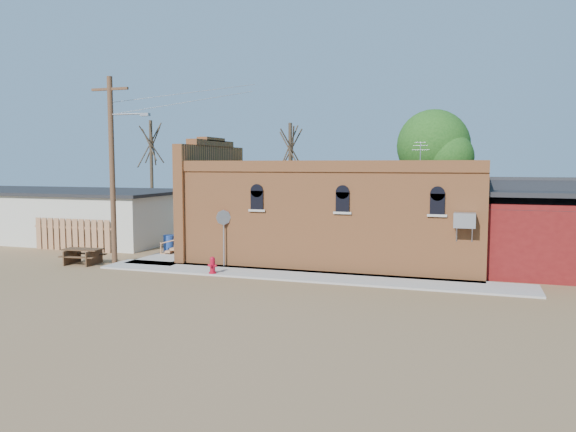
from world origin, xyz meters
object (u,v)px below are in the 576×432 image
(stop_sign, at_px, (224,223))
(trash_barrel, at_px, (169,243))
(fire_hydrant, at_px, (212,265))
(utility_pole, at_px, (113,165))
(brick_bar, at_px, (332,214))
(picnic_table, at_px, (83,254))

(stop_sign, bearing_deg, trash_barrel, 127.38)
(fire_hydrant, height_order, stop_sign, stop_sign)
(utility_pole, height_order, trash_barrel, utility_pole)
(brick_bar, bearing_deg, picnic_table, -155.86)
(utility_pole, height_order, stop_sign, utility_pole)
(trash_barrel, xyz_separation_m, picnic_table, (-2.20, -4.33, -0.04))
(picnic_table, bearing_deg, stop_sign, 5.39)
(brick_bar, height_order, utility_pole, utility_pole)
(brick_bar, xyz_separation_m, trash_barrel, (-8.94, -0.66, -1.81))
(stop_sign, xyz_separation_m, trash_barrel, (-4.69, 3.03, -1.58))
(fire_hydrant, bearing_deg, trash_barrel, 143.96)
(trash_barrel, bearing_deg, utility_pole, -103.09)
(stop_sign, bearing_deg, brick_bar, 21.24)
(fire_hydrant, bearing_deg, picnic_table, -175.85)
(utility_pole, xyz_separation_m, fire_hydrant, (5.81, -1.20, -4.33))
(stop_sign, relative_size, picnic_table, 1.37)
(stop_sign, distance_m, trash_barrel, 5.80)
(utility_pole, bearing_deg, brick_bar, 23.69)
(stop_sign, bearing_deg, fire_hydrant, -100.86)
(fire_hydrant, relative_size, picnic_table, 0.38)
(fire_hydrant, distance_m, trash_barrel, 6.94)
(stop_sign, distance_m, picnic_table, 7.19)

